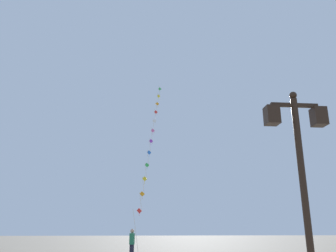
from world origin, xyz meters
TOP-DOWN VIEW (x-y plane):
  - twin_lantern_lamp_post at (2.40, 6.62)m, footprint 1.32×0.28m
  - kite_train at (0.05, 27.69)m, footprint 2.53×12.38m
  - kite_flyer at (-1.17, 20.12)m, footprint 0.30×0.62m

SIDE VIEW (x-z plane):
  - kite_flyer at x=-1.17m, z-range 0.05..1.76m
  - twin_lantern_lamp_post at x=2.40m, z-range 0.89..5.45m
  - kite_train at x=0.05m, z-range 0.45..16.58m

